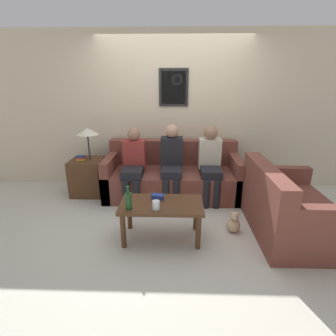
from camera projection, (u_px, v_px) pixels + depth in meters
ground_plane at (172, 208)px, 3.91m from camera, size 16.00×16.00×0.00m
wall_back at (174, 112)px, 4.46m from camera, size 9.00×0.08×2.60m
couch_main at (173, 177)px, 4.33m from camera, size 2.15×0.91×0.85m
couch_side at (288, 211)px, 3.21m from camera, size 0.91×1.35×0.85m
coffee_table at (161, 209)px, 3.07m from camera, size 0.96×0.52×0.46m
side_table_with_lamp at (88, 173)px, 4.32m from camera, size 0.50×0.50×1.11m
wine_bottle at (128, 200)px, 2.87m from camera, size 0.07×0.07×0.27m
drinking_glass at (156, 205)px, 2.88m from camera, size 0.08×0.08×0.10m
book_stack at (158, 197)px, 3.14m from camera, size 0.16×0.11×0.06m
person_left at (134, 162)px, 4.05m from camera, size 0.34×0.62×1.12m
person_middle at (172, 161)px, 4.05m from camera, size 0.34×0.60×1.17m
person_right at (210, 161)px, 4.05m from camera, size 0.34×0.62×1.16m
teddy_bear at (234, 223)px, 3.28m from camera, size 0.17×0.17×0.27m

